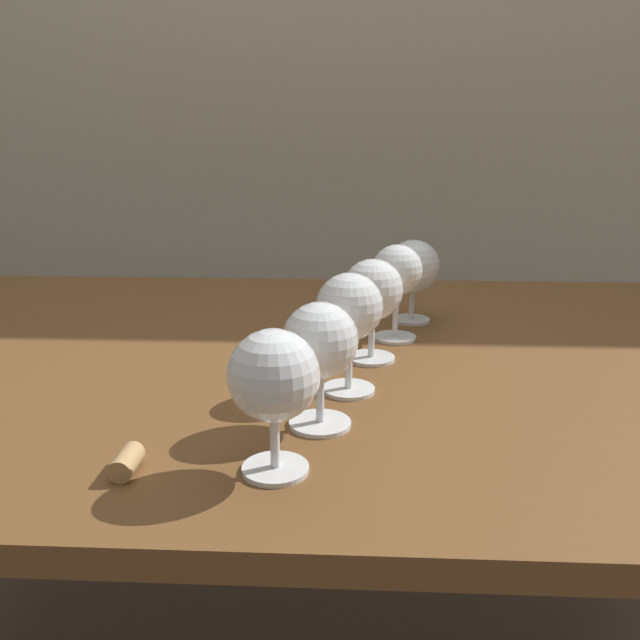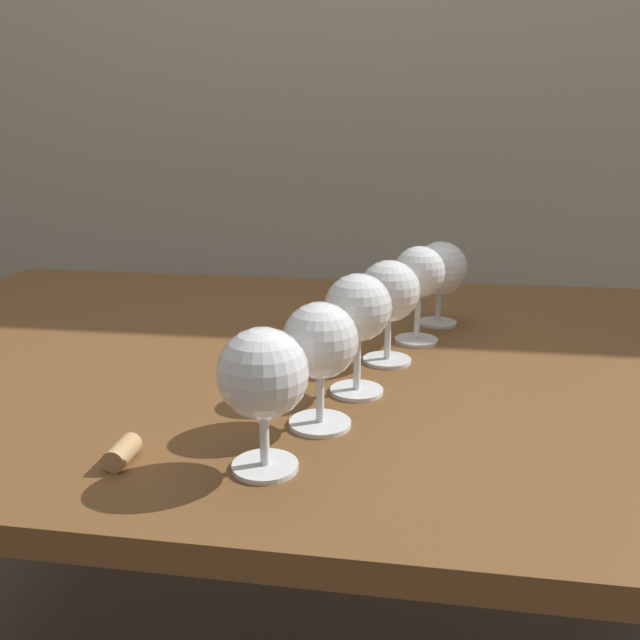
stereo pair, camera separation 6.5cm
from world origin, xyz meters
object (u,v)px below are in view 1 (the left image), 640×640
(wine_glass_cabernet, at_px, (273,379))
(wine_glass_merlot, at_px, (320,343))
(wine_glass_rose, at_px, (397,274))
(wine_glass_port, at_px, (349,310))
(wine_glass_pinot, at_px, (372,292))
(cork, at_px, (127,462))
(wine_glass_chardonnay, at_px, (413,268))

(wine_glass_cabernet, bearing_deg, wine_glass_merlot, 69.87)
(wine_glass_merlot, height_order, wine_glass_rose, wine_glass_rose)
(wine_glass_cabernet, bearing_deg, wine_glass_rose, 71.67)
(wine_glass_port, bearing_deg, wine_glass_cabernet, -108.59)
(wine_glass_merlot, bearing_deg, wine_glass_pinot, 74.23)
(wine_glass_rose, height_order, cork, wine_glass_rose)
(wine_glass_rose, bearing_deg, cork, -122.89)
(wine_glass_cabernet, relative_size, wine_glass_merlot, 1.00)
(wine_glass_cabernet, distance_m, wine_glass_chardonnay, 0.54)
(wine_glass_port, xyz_separation_m, wine_glass_pinot, (0.03, 0.12, -0.00))
(wine_glass_chardonnay, bearing_deg, wine_glass_pinot, -110.28)
(wine_glass_port, bearing_deg, wine_glass_rose, 71.90)
(wine_glass_merlot, xyz_separation_m, wine_glass_chardonnay, (0.14, 0.42, -0.00))
(wine_glass_merlot, distance_m, wine_glass_port, 0.10)
(wine_glass_cabernet, height_order, wine_glass_merlot, same)
(wine_glass_cabernet, xyz_separation_m, wine_glass_rose, (0.14, 0.41, 0.01))
(wine_glass_chardonnay, bearing_deg, cork, -120.40)
(wine_glass_cabernet, relative_size, wine_glass_chardonnay, 0.99)
(wine_glass_port, distance_m, wine_glass_rose, 0.23)
(wine_glass_merlot, xyz_separation_m, wine_glass_rose, (0.10, 0.31, 0.01))
(wine_glass_merlot, height_order, wine_glass_chardonnay, wine_glass_chardonnay)
(wine_glass_pinot, xyz_separation_m, cork, (-0.23, -0.33, -0.09))
(wine_glass_merlot, height_order, cork, wine_glass_merlot)
(wine_glass_cabernet, distance_m, wine_glass_pinot, 0.33)
(wine_glass_cabernet, relative_size, wine_glass_rose, 0.93)
(wine_glass_pinot, distance_m, cork, 0.41)
(wine_glass_merlot, bearing_deg, wine_glass_rose, 72.25)
(wine_glass_port, distance_m, wine_glass_pinot, 0.12)
(wine_glass_merlot, relative_size, wine_glass_pinot, 0.96)
(wine_glass_merlot, relative_size, wine_glass_port, 0.93)
(cork, bearing_deg, wine_glass_port, 45.65)
(wine_glass_cabernet, xyz_separation_m, wine_glass_merlot, (0.04, 0.10, 0.00))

